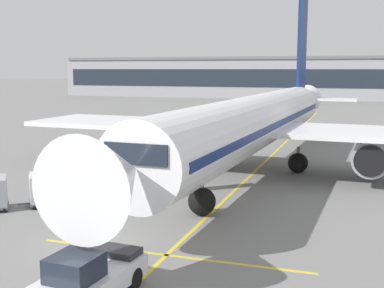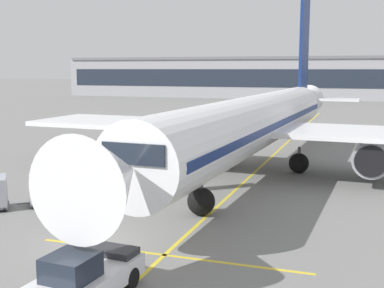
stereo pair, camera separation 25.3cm
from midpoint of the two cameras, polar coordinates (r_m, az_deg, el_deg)
The scene contains 12 objects.
ground_plane at distance 23.32m, azimuth -10.69°, elevation -10.90°, with size 600.00×600.00×0.00m, color slate.
parked_airplane at distance 37.51m, azimuth 7.71°, elevation 2.47°, with size 36.86×46.96×15.71m.
belt_loader at distance 31.17m, azimuth -4.28°, elevation -4.06°, with size 4.89×4.02×3.37m.
baggage_cart_lead at distance 30.19m, azimuth -10.64°, elevation -4.44°, with size 2.65×2.48×1.91m.
baggage_cart_second at distance 29.83m, azimuth -15.77°, elevation -4.77°, with size 2.65×2.48×1.91m.
pushback_tug at distance 17.70m, azimuth -11.63°, elevation -14.51°, with size 2.44×4.55×1.83m.
ground_crew_by_loader at distance 29.57m, azimuth -13.86°, elevation -4.82°, with size 0.40×0.50×1.74m.
ground_crew_by_carts at distance 31.41m, azimuth -5.45°, elevation -3.83°, with size 0.42×0.47×1.74m.
safety_cone_engine_keepout at distance 35.38m, azimuth -3.84°, elevation -3.45°, with size 0.66×0.66×0.75m.
apron_guidance_line_lead_in at distance 37.31m, azimuth 7.01°, elevation -3.43°, with size 0.20×110.00×0.01m.
apron_guidance_line_stop_bar at distance 21.48m, azimuth -2.36°, elevation -12.47°, with size 12.00×0.20×0.01m.
terminal_building at distance 135.01m, azimuth 12.08°, elevation 7.33°, with size 127.82×14.64×10.70m.
Camera 2 is at (11.18, -18.99, 7.70)m, focal length 47.22 mm.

